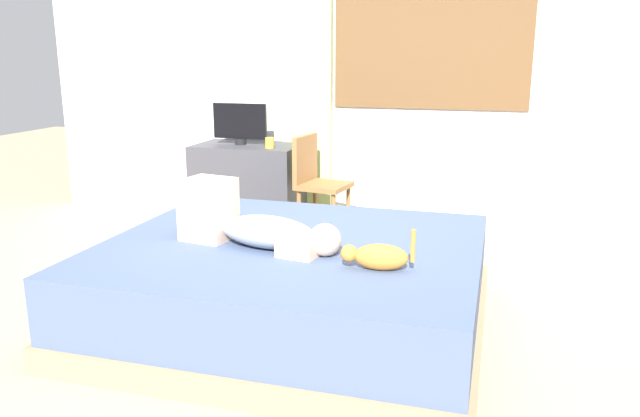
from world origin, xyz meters
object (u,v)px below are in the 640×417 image
at_px(bed, 293,284).
at_px(cup, 270,143).
at_px(desk, 249,187).
at_px(chair_by_desk, 316,179).
at_px(cat, 377,256).
at_px(person_lying, 252,224).
at_px(tv_monitor, 240,123).

bearing_deg(bed, cup, 114.61).
distance_m(desk, chair_by_desk, 0.70).
bearing_deg(cat, person_lying, 164.24).
distance_m(person_lying, cat, 0.76).
relative_size(cat, chair_by_desk, 0.42).
height_order(bed, person_lying, person_lying).
relative_size(bed, cup, 23.92).
relative_size(desk, tv_monitor, 1.87).
bearing_deg(chair_by_desk, desk, 165.47).
distance_m(bed, desk, 2.06).
relative_size(bed, tv_monitor, 4.37).
relative_size(person_lying, tv_monitor, 1.96).
bearing_deg(cup, cat, -56.67).
distance_m(cup, chair_by_desk, 0.50).
distance_m(cat, cup, 2.37).
relative_size(bed, chair_by_desk, 2.44).
bearing_deg(person_lying, bed, 28.61).
height_order(bed, chair_by_desk, chair_by_desk).
xyz_separation_m(bed, cat, (0.54, -0.31, 0.31)).
distance_m(bed, chair_by_desk, 1.68).
distance_m(cat, desk, 2.62).
xyz_separation_m(person_lying, chair_by_desk, (-0.15, 1.73, -0.09)).
xyz_separation_m(person_lying, desk, (-0.81, 1.90, -0.23)).
height_order(bed, cup, cup).
bearing_deg(cat, chair_by_desk, 114.57).
bearing_deg(desk, tv_monitor, -180.00).
bearing_deg(cat, bed, 149.73).
xyz_separation_m(cup, chair_by_desk, (0.41, -0.04, -0.28)).
height_order(tv_monitor, chair_by_desk, tv_monitor).
distance_m(desk, tv_monitor, 0.56).
bearing_deg(cat, tv_monitor, 127.48).
bearing_deg(chair_by_desk, tv_monitor, 166.78).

